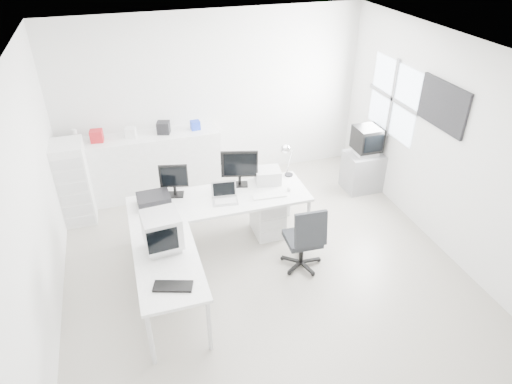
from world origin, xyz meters
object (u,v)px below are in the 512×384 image
object	(u,v)px
side_desk	(171,288)
tv_cabinet	(363,171)
main_desk	(221,221)
sideboard	(155,164)
filing_cabinet	(74,182)
laser_printer	(268,176)
laptop	(225,194)
drawer_pedestal	(268,215)
crt_tv	(367,141)
crt_monitor	(162,233)
office_chair	(303,236)
lcd_monitor_small	(174,180)
lcd_monitor_large	(239,169)
inkjet_printer	(154,200)

from	to	relation	value
side_desk	tv_cabinet	xyz separation A→B (m)	(3.46, 1.85, -0.05)
main_desk	sideboard	size ratio (longest dim) A/B	1.15
filing_cabinet	laser_printer	bearing A→B (deg)	-21.15
laptop	tv_cabinet	size ratio (longest dim) A/B	0.58
main_desk	side_desk	world-z (taller)	same
drawer_pedestal	crt_tv	size ratio (longest dim) A/B	1.20
side_desk	crt_monitor	size ratio (longest dim) A/B	3.15
tv_cabinet	crt_tv	xyz separation A→B (m)	(0.00, 0.00, 0.55)
laser_printer	crt_tv	size ratio (longest dim) A/B	0.69
side_desk	crt_tv	world-z (taller)	crt_tv
office_chair	sideboard	xyz separation A→B (m)	(-1.57, 2.43, 0.04)
side_desk	crt_monitor	xyz separation A→B (m)	(0.00, 0.25, 0.60)
lcd_monitor_small	filing_cabinet	xyz separation A→B (m)	(-1.34, 0.99, -0.36)
drawer_pedestal	lcd_monitor_small	bearing A→B (deg)	170.91
crt_tv	filing_cabinet	bearing A→B (deg)	173.82
laser_printer	filing_cabinet	bearing A→B (deg)	167.02
main_desk	side_desk	xyz separation A→B (m)	(-0.85, -1.10, 0.00)
drawer_pedestal	crt_tv	world-z (taller)	crt_tv
tv_cabinet	laser_printer	bearing A→B (deg)	-163.96
lcd_monitor_large	crt_tv	distance (m)	2.32
office_chair	sideboard	bearing A→B (deg)	125.94
lcd_monitor_large	laptop	size ratio (longest dim) A/B	1.39
office_chair	lcd_monitor_small	bearing A→B (deg)	147.67
tv_cabinet	laptop	bearing A→B (deg)	-161.54
lcd_monitor_large	crt_monitor	size ratio (longest dim) A/B	1.18
lcd_monitor_small	side_desk	bearing A→B (deg)	-89.00
side_desk	filing_cabinet	distance (m)	2.58
main_desk	inkjet_printer	bearing A→B (deg)	173.29
main_desk	tv_cabinet	size ratio (longest dim) A/B	3.69
side_desk	crt_monitor	bearing A→B (deg)	90.00
inkjet_printer	filing_cabinet	distance (m)	1.56
main_desk	drawer_pedestal	xyz separation A→B (m)	(0.70, 0.05, -0.08)
side_desk	sideboard	size ratio (longest dim) A/B	0.67
main_desk	inkjet_printer	xyz separation A→B (m)	(-0.85, 0.10, 0.45)
main_desk	lcd_monitor_large	size ratio (longest dim) A/B	4.57
laptop	tv_cabinet	xyz separation A→B (m)	(2.56, 0.85, -0.55)
lcd_monitor_large	office_chair	world-z (taller)	lcd_monitor_large
main_desk	crt_monitor	bearing A→B (deg)	-135.00
crt_monitor	tv_cabinet	xyz separation A→B (m)	(3.46, 1.60, -0.65)
side_desk	office_chair	distance (m)	1.77
side_desk	drawer_pedestal	bearing A→B (deg)	36.57
inkjet_printer	lcd_monitor_large	bearing A→B (deg)	4.96
office_chair	crt_tv	xyz separation A→B (m)	(1.72, 1.53, 0.39)
main_desk	crt_tv	world-z (taller)	crt_tv
lcd_monitor_small	sideboard	world-z (taller)	lcd_monitor_small
side_desk	lcd_monitor_large	distance (m)	1.92
drawer_pedestal	filing_cabinet	world-z (taller)	filing_cabinet
lcd_monitor_small	laptop	size ratio (longest dim) A/B	1.24
crt_tv	filing_cabinet	distance (m)	4.53
main_desk	laser_printer	size ratio (longest dim) A/B	6.92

